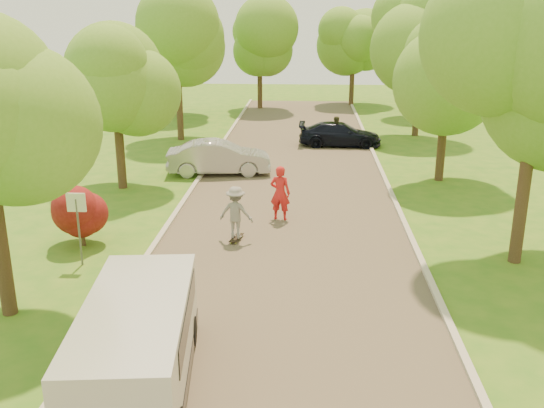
% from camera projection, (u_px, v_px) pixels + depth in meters
% --- Properties ---
extents(ground, '(100.00, 100.00, 0.00)m').
position_uv_depth(ground, '(274.00, 343.00, 13.44)').
color(ground, '#336D1A').
rests_on(ground, ground).
extents(road, '(8.00, 60.00, 0.01)m').
position_uv_depth(road, '(287.00, 223.00, 21.05)').
color(road, '#4C4438').
rests_on(road, ground).
extents(curb_left, '(0.18, 60.00, 0.12)m').
position_uv_depth(curb_left, '(172.00, 219.00, 21.26)').
color(curb_left, '#B2AD9E').
rests_on(curb_left, ground).
extents(curb_right, '(0.18, 60.00, 0.12)m').
position_uv_depth(curb_right, '(405.00, 224.00, 20.80)').
color(curb_right, '#B2AD9E').
rests_on(curb_right, ground).
extents(street_sign, '(0.55, 0.06, 2.17)m').
position_uv_depth(street_sign, '(77.00, 214.00, 17.10)').
color(street_sign, '#59595E').
rests_on(street_sign, ground).
extents(red_shrub, '(1.70, 1.70, 1.95)m').
position_uv_depth(red_shrub, '(81.00, 212.00, 18.70)').
color(red_shrub, '#382619').
rests_on(red_shrub, ground).
extents(tree_l_midb, '(4.30, 4.20, 6.62)m').
position_uv_depth(tree_l_midb, '(119.00, 76.00, 23.85)').
color(tree_l_midb, '#382619').
rests_on(tree_l_midb, ground).
extents(tree_l_far, '(4.92, 4.80, 7.79)m').
position_uv_depth(tree_l_far, '(180.00, 41.00, 33.07)').
color(tree_l_far, '#382619').
rests_on(tree_l_far, ground).
extents(tree_r_midb, '(4.51, 4.40, 7.01)m').
position_uv_depth(tree_r_midb, '(453.00, 66.00, 24.90)').
color(tree_r_midb, '#382619').
rests_on(tree_r_midb, ground).
extents(tree_r_far, '(5.33, 5.20, 8.34)m').
position_uv_depth(tree_r_far, '(426.00, 33.00, 34.08)').
color(tree_r_far, '#382619').
rests_on(tree_r_far, ground).
extents(tree_bg_a, '(5.12, 5.00, 7.72)m').
position_uv_depth(tree_bg_a, '(170.00, 38.00, 40.86)').
color(tree_bg_a, '#382619').
rests_on(tree_bg_a, ground).
extents(tree_bg_b, '(5.12, 5.00, 7.95)m').
position_uv_depth(tree_bg_b, '(419.00, 34.00, 41.72)').
color(tree_bg_b, '#382619').
rests_on(tree_bg_b, ground).
extents(tree_bg_c, '(4.92, 4.80, 7.33)m').
position_uv_depth(tree_bg_c, '(262.00, 40.00, 44.41)').
color(tree_bg_c, '#382619').
rests_on(tree_bg_c, ground).
extents(tree_bg_d, '(5.12, 5.00, 7.72)m').
position_uv_depth(tree_bg_d, '(357.00, 35.00, 45.82)').
color(tree_bg_d, '#382619').
rests_on(tree_bg_d, ground).
extents(minivan, '(2.44, 5.09, 1.83)m').
position_uv_depth(minivan, '(137.00, 344.00, 11.54)').
color(minivan, silver).
rests_on(minivan, ground).
extents(silver_sedan, '(4.75, 2.10, 1.52)m').
position_uv_depth(silver_sedan, '(219.00, 158.00, 27.17)').
color(silver_sedan, '#9F9FA3').
rests_on(silver_sedan, ground).
extents(dark_sedan, '(4.48, 1.91, 1.29)m').
position_uv_depth(dark_sedan, '(340.00, 134.00, 32.90)').
color(dark_sedan, black).
rests_on(dark_sedan, ground).
extents(longboard, '(0.40, 0.90, 0.10)m').
position_uv_depth(longboard, '(236.00, 238.00, 19.40)').
color(longboard, black).
rests_on(longboard, ground).
extents(skateboarder, '(1.19, 0.83, 1.69)m').
position_uv_depth(skateboarder, '(236.00, 212.00, 19.14)').
color(skateboarder, gray).
rests_on(skateboarder, longboard).
extents(person_striped, '(0.79, 0.60, 1.95)m').
position_uv_depth(person_striped, '(280.00, 193.00, 21.10)').
color(person_striped, red).
rests_on(person_striped, ground).
extents(person_olive, '(0.99, 0.89, 1.65)m').
position_uv_depth(person_olive, '(335.00, 132.00, 32.66)').
color(person_olive, '#323721').
rests_on(person_olive, ground).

